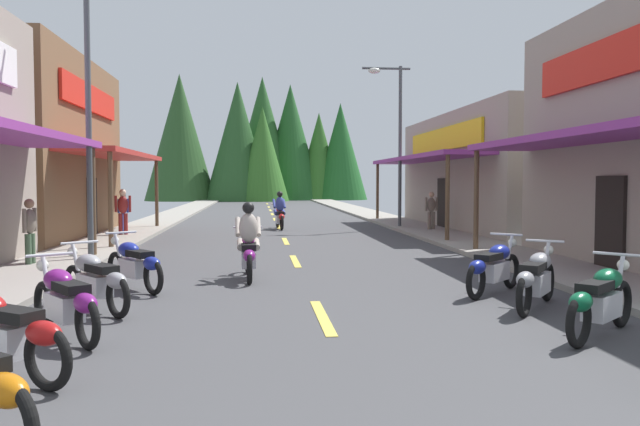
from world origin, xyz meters
TOP-DOWN VIEW (x-y plane):
  - ground at (0.00, 24.58)m, footprint 9.12×79.16m
  - sidewalk_left at (-5.61, 24.58)m, footprint 2.10×79.16m
  - sidewalk_right at (5.61, 24.58)m, footprint 2.10×79.16m
  - centerline_dashes at (0.00, 28.67)m, footprint 0.16×55.14m
  - storefront_right_far at (9.88, 24.67)m, footprint 8.32×13.43m
  - streetlamp_left at (-4.69, 15.09)m, footprint 1.99×0.30m
  - streetlamp_right at (4.69, 25.11)m, footprint 1.99×0.30m
  - motorcycle_parked_right_1 at (3.39, 6.78)m, footprint 1.67×1.49m
  - motorcycle_parked_right_2 at (3.36, 8.60)m, footprint 1.39×1.75m
  - motorcycle_parked_right_3 at (3.19, 9.92)m, footprint 1.57×1.60m
  - motorcycle_parked_left_2 at (-3.35, 7.39)m, footprint 1.33×1.80m
  - motorcycle_parked_left_3 at (-3.39, 9.09)m, footprint 1.42×1.73m
  - motorcycle_parked_left_4 at (-3.17, 11.00)m, footprint 1.35×1.78m
  - rider_cruising_lead at (-1.11, 12.11)m, footprint 0.60×2.14m
  - rider_cruising_trailing at (0.01, 25.46)m, footprint 0.61×2.14m
  - pedestrian_by_shop at (-6.04, 14.09)m, footprint 0.31×0.57m
  - pedestrian_browsing at (5.80, 23.33)m, footprint 0.55×0.35m
  - pedestrian_waiting at (-5.85, 23.36)m, footprint 0.41×0.50m
  - pedestrian_strolling at (-5.59, 22.00)m, footprint 0.57×0.26m
  - treeline_backdrop at (-0.46, 66.14)m, footprint 23.02×11.08m

SIDE VIEW (x-z plane):
  - ground at x=0.00m, z-range -0.10..0.00m
  - centerline_dashes at x=0.00m, z-range 0.00..0.01m
  - sidewalk_left at x=-5.61m, z-range 0.00..0.12m
  - sidewalk_right at x=5.61m, z-range 0.00..0.12m
  - motorcycle_parked_right_1 at x=3.39m, z-range -0.03..1.01m
  - motorcycle_parked_right_2 at x=3.36m, z-range -0.03..1.01m
  - motorcycle_parked_right_3 at x=3.19m, z-range -0.03..1.01m
  - motorcycle_parked_left_2 at x=-3.35m, z-range -0.03..1.01m
  - motorcycle_parked_left_3 at x=-3.39m, z-range -0.03..1.01m
  - motorcycle_parked_left_4 at x=-3.17m, z-range -0.03..1.01m
  - rider_cruising_lead at x=-1.11m, z-range -0.13..1.44m
  - rider_cruising_trailing at x=0.01m, z-range -0.13..1.44m
  - pedestrian_waiting at x=-5.85m, z-range 0.11..1.64m
  - pedestrian_browsing at x=5.80m, z-range 0.12..1.69m
  - pedestrian_by_shop at x=-6.04m, z-range 0.12..1.71m
  - pedestrian_strolling at x=-5.59m, z-range 0.14..1.85m
  - storefront_right_far at x=9.88m, z-range 0.01..4.73m
  - streetlamp_right at x=4.69m, z-range 0.95..7.64m
  - streetlamp_left at x=-4.69m, z-range 0.96..7.93m
  - treeline_backdrop at x=-0.46m, z-range -0.61..12.43m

